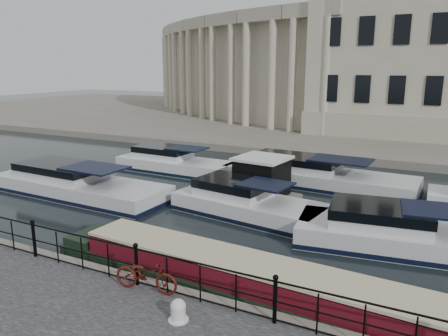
# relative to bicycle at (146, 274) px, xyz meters

# --- Properties ---
(ground_plane) EXTENTS (160.00, 160.00, 0.00)m
(ground_plane) POSITION_rel_bicycle_xyz_m (-0.44, 2.42, -1.03)
(ground_plane) COLOR black
(ground_plane) RESTS_ON ground
(far_bank) EXTENTS (120.00, 42.00, 0.55)m
(far_bank) POSITION_rel_bicycle_xyz_m (-0.44, 41.42, -0.75)
(far_bank) COLOR #6B665B
(far_bank) RESTS_ON ground_plane
(railing) EXTENTS (24.14, 0.14, 1.22)m
(railing) POSITION_rel_bicycle_xyz_m (-0.44, 0.17, 0.17)
(railing) COLOR black
(railing) RESTS_ON near_quay
(civic_building) EXTENTS (53.55, 31.84, 16.85)m
(civic_building) POSITION_rel_bicycle_xyz_m (-1.44, 37.12, 6.01)
(civic_building) COLOR #ADA38C
(civic_building) RESTS_ON far_bank
(bicycle) EXTENTS (1.88, 0.85, 0.95)m
(bicycle) POSITION_rel_bicycle_xyz_m (0.00, 0.00, 0.00)
(bicycle) COLOR #4C130D
(bicycle) RESTS_ON near_quay
(mooring_bollard) EXTENTS (0.49, 0.49, 0.55)m
(mooring_bollard) POSITION_rel_bicycle_xyz_m (1.51, -0.78, -0.22)
(mooring_bollard) COLOR silver
(mooring_bollard) RESTS_ON near_quay
(narrowboat) EXTENTS (13.20, 2.51, 1.49)m
(narrowboat) POSITION_rel_bicycle_xyz_m (2.06, 1.70, -0.66)
(narrowboat) COLOR black
(narrowboat) RESTS_ON ground_plane
(harbour_hut) EXTENTS (3.48, 3.01, 2.20)m
(harbour_hut) POSITION_rel_bicycle_xyz_m (-1.07, 10.68, -0.07)
(harbour_hut) COLOR #6B665B
(harbour_hut) RESTS_ON ground_plane
(cabin_cruisers) EXTENTS (27.40, 10.79, 1.99)m
(cabin_cruisers) POSITION_rel_bicycle_xyz_m (-1.37, 10.59, -0.66)
(cabin_cruisers) COLOR silver
(cabin_cruisers) RESTS_ON ground_plane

